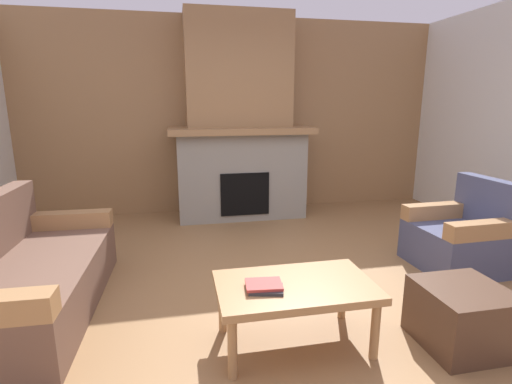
# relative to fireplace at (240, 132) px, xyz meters

# --- Properties ---
(ground) EXTENTS (9.00, 9.00, 0.00)m
(ground) POSITION_rel_fireplace_xyz_m (0.00, -2.62, -1.16)
(ground) COLOR olive
(wall_back_wood_panel) EXTENTS (6.00, 0.12, 2.70)m
(wall_back_wood_panel) POSITION_rel_fireplace_xyz_m (0.00, 0.38, 0.19)
(wall_back_wood_panel) COLOR #997047
(wall_back_wood_panel) RESTS_ON ground
(fireplace) EXTENTS (1.90, 0.82, 2.70)m
(fireplace) POSITION_rel_fireplace_xyz_m (0.00, 0.00, 0.00)
(fireplace) COLOR gray
(fireplace) RESTS_ON ground
(couch) EXTENTS (0.89, 1.82, 0.85)m
(couch) POSITION_rel_fireplace_xyz_m (-1.99, -2.29, -0.88)
(couch) COLOR brown
(couch) RESTS_ON ground
(armchair) EXTENTS (0.78, 0.78, 0.85)m
(armchair) POSITION_rel_fireplace_xyz_m (1.79, -2.20, -0.87)
(armchair) COLOR #474C6B
(armchair) RESTS_ON ground
(coffee_table) EXTENTS (1.00, 0.60, 0.43)m
(coffee_table) POSITION_rel_fireplace_xyz_m (-0.15, -3.07, -0.79)
(coffee_table) COLOR #A87A4C
(coffee_table) RESTS_ON ground
(ottoman) EXTENTS (0.52, 0.52, 0.40)m
(ottoman) POSITION_rel_fireplace_xyz_m (0.91, -3.29, -0.96)
(ottoman) COLOR #4C3323
(ottoman) RESTS_ON ground
(book_stack_near_edge) EXTENTS (0.24, 0.22, 0.04)m
(book_stack_near_edge) POSITION_rel_fireplace_xyz_m (-0.36, -3.12, -0.71)
(book_stack_near_edge) COLOR #2D2D33
(book_stack_near_edge) RESTS_ON coffee_table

